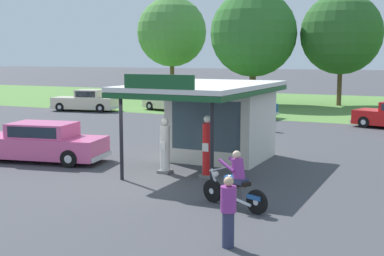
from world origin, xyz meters
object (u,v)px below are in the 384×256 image
at_px(motorcycle_with_rider, 235,184).
at_px(bystander_strolling_foreground, 228,211).
at_px(parked_car_back_row_centre_left, 86,101).
at_px(featured_classic_sedan, 38,143).
at_px(gas_pump_nearside, 165,148).
at_px(parked_car_back_row_left, 240,107).
at_px(bystander_standing_back_lot, 264,116).
at_px(parked_car_back_row_far_right, 173,101).
at_px(gas_pump_offside, 207,149).

distance_m(motorcycle_with_rider, bystander_strolling_foreground, 2.94).
bearing_deg(parked_car_back_row_centre_left, featured_classic_sedan, -58.84).
relative_size(gas_pump_nearside, parked_car_back_row_left, 0.37).
relative_size(featured_classic_sedan, bystander_standing_back_lot, 3.81).
height_order(parked_car_back_row_centre_left, parked_car_back_row_far_right, parked_car_back_row_centre_left).
distance_m(featured_classic_sedan, bystander_standing_back_lot, 13.04).
bearing_deg(gas_pump_offside, bystander_strolling_foreground, -62.47).
xyz_separation_m(parked_car_back_row_centre_left, parked_car_back_row_left, (11.76, 1.24, -0.03)).
height_order(gas_pump_offside, bystander_standing_back_lot, gas_pump_offside).
bearing_deg(parked_car_back_row_left, parked_car_back_row_far_right, 164.74).
height_order(gas_pump_nearside, gas_pump_offside, gas_pump_offside).
relative_size(gas_pump_offside, parked_car_back_row_far_right, 0.40).
xyz_separation_m(motorcycle_with_rider, featured_classic_sedan, (-9.24, 2.75, 0.05)).
bearing_deg(motorcycle_with_rider, gas_pump_nearside, 141.33).
height_order(parked_car_back_row_left, bystander_standing_back_lot, bystander_standing_back_lot).
height_order(gas_pump_offside, motorcycle_with_rider, gas_pump_offside).
bearing_deg(motorcycle_with_rider, parked_car_back_row_centre_left, 135.10).
bearing_deg(gas_pump_offside, featured_classic_sedan, -178.11).
bearing_deg(gas_pump_nearside, bystander_strolling_foreground, -51.30).
xyz_separation_m(parked_car_back_row_centre_left, bystander_strolling_foreground, (19.95, -21.78, 0.09)).
xyz_separation_m(motorcycle_with_rider, bystander_standing_back_lot, (-3.78, 14.60, 0.14)).
bearing_deg(gas_pump_offside, parked_car_back_row_centre_left, 136.64).
xyz_separation_m(gas_pump_offside, parked_car_back_row_centre_left, (-16.93, 15.99, -0.26)).
bearing_deg(gas_pump_offside, parked_car_back_row_far_right, 120.36).
distance_m(gas_pump_offside, bystander_standing_back_lot, 11.73).
xyz_separation_m(gas_pump_nearside, motorcycle_with_rider, (3.74, -2.99, -0.24)).
height_order(parked_car_back_row_centre_left, bystander_standing_back_lot, parked_car_back_row_centre_left).
relative_size(bystander_standing_back_lot, bystander_strolling_foreground, 0.98).
bearing_deg(featured_classic_sedan, gas_pump_offside, 1.89).
bearing_deg(bystander_strolling_foreground, gas_pump_offside, 117.53).
relative_size(parked_car_back_row_centre_left, parked_car_back_row_left, 0.99).
xyz_separation_m(gas_pump_nearside, parked_car_back_row_far_right, (-9.41, 18.83, -0.17)).
bearing_deg(featured_classic_sedan, parked_car_back_row_left, 83.63).
height_order(motorcycle_with_rider, bystander_strolling_foreground, motorcycle_with_rider).
xyz_separation_m(parked_car_back_row_centre_left, parked_car_back_row_far_right, (5.90, 2.84, 0.01)).
bearing_deg(bystander_standing_back_lot, parked_car_back_row_far_right, 142.38).
bearing_deg(parked_car_back_row_left, featured_classic_sedan, -96.37).
distance_m(bystander_standing_back_lot, bystander_strolling_foreground, 18.02).
distance_m(motorcycle_with_rider, parked_car_back_row_far_right, 25.48).
bearing_deg(parked_car_back_row_centre_left, gas_pump_nearside, -46.24).
xyz_separation_m(featured_classic_sedan, parked_car_back_row_far_right, (-3.91, 19.07, 0.02)).
height_order(parked_car_back_row_left, parked_car_back_row_far_right, parked_car_back_row_far_right).
height_order(motorcycle_with_rider, parked_car_back_row_far_right, motorcycle_with_rider).
xyz_separation_m(motorcycle_with_rider, bystander_strolling_foreground, (0.90, -2.80, 0.15)).
xyz_separation_m(parked_car_back_row_far_right, bystander_strolling_foreground, (14.05, -24.62, 0.09)).
height_order(featured_classic_sedan, parked_car_back_row_far_right, parked_car_back_row_far_right).
height_order(parked_car_back_row_centre_left, bystander_strolling_foreground, parked_car_back_row_centre_left).
bearing_deg(bystander_strolling_foreground, bystander_standing_back_lot, 105.06).
bearing_deg(parked_car_back_row_centre_left, gas_pump_offside, -43.36).
relative_size(motorcycle_with_rider, parked_car_back_row_left, 0.41).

